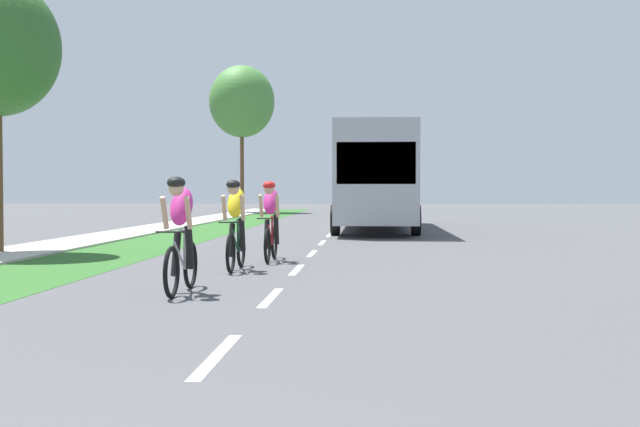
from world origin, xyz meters
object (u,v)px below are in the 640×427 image
at_px(street_tree_far, 242,102).
at_px(cyclist_trailing, 236,224).
at_px(bus_silver, 375,174).
at_px(pickup_blue, 369,201).
at_px(cyclist_distant, 271,220).
at_px(cyclist_lead, 181,234).

bearing_deg(street_tree_far, cyclist_trailing, -80.59).
relative_size(bus_silver, pickup_blue, 2.27).
distance_m(cyclist_distant, bus_silver, 12.84).
xyz_separation_m(cyclist_trailing, cyclist_distant, (0.38, 1.79, 0.00)).
relative_size(cyclist_distant, street_tree_far, 0.18).
relative_size(cyclist_lead, cyclist_distant, 1.00).
relative_size(cyclist_lead, pickup_blue, 0.34).
distance_m(cyclist_lead, cyclist_distant, 4.86).
bearing_deg(pickup_blue, cyclist_lead, -94.31).
distance_m(pickup_blue, street_tree_far, 11.31).
xyz_separation_m(cyclist_distant, bus_silver, (2.12, 12.61, 1.17)).
distance_m(cyclist_trailing, cyclist_distant, 1.83).
bearing_deg(cyclist_trailing, cyclist_lead, -93.96).
height_order(bus_silver, pickup_blue, bus_silver).
height_order(cyclist_lead, street_tree_far, street_tree_far).
xyz_separation_m(cyclist_distant, pickup_blue, (1.91, 28.39, 0.02)).
distance_m(cyclist_trailing, street_tree_far, 36.07).
bearing_deg(cyclist_trailing, street_tree_far, 99.41).
height_order(cyclist_lead, pickup_blue, pickup_blue).
height_order(cyclist_distant, bus_silver, bus_silver).
xyz_separation_m(cyclist_trailing, bus_silver, (2.51, 14.39, 1.17)).
bearing_deg(street_tree_far, cyclist_lead, -81.64).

